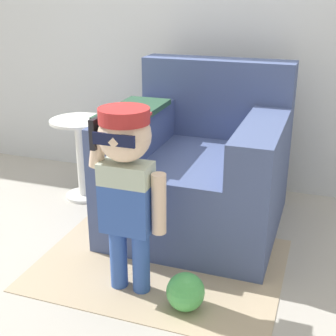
% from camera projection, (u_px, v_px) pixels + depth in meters
% --- Properties ---
extents(ground_plane, '(10.00, 10.00, 0.00)m').
position_uv_depth(ground_plane, '(177.00, 221.00, 2.82)').
color(ground_plane, '#ADA89E').
extents(armchair, '(0.93, 0.97, 0.92)m').
position_uv_depth(armchair, '(201.00, 168.00, 2.69)').
color(armchair, '#475684').
rests_on(armchair, ground_plane).
extents(person_child, '(0.35, 0.26, 0.86)m').
position_uv_depth(person_child, '(127.00, 174.00, 1.98)').
color(person_child, '#3356AD').
rests_on(person_child, ground_plane).
extents(side_table, '(0.37, 0.37, 0.54)m').
position_uv_depth(side_table, '(81.00, 151.00, 3.03)').
color(side_table, white).
rests_on(side_table, ground_plane).
extents(rug, '(1.21, 0.91, 0.01)m').
position_uv_depth(rug, '(160.00, 264.00, 2.38)').
color(rug, tan).
rests_on(rug, ground_plane).
extents(toy_ball, '(0.17, 0.17, 0.17)m').
position_uv_depth(toy_ball, '(186.00, 292.00, 2.02)').
color(toy_ball, '#4CB256').
rests_on(toy_ball, ground_plane).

